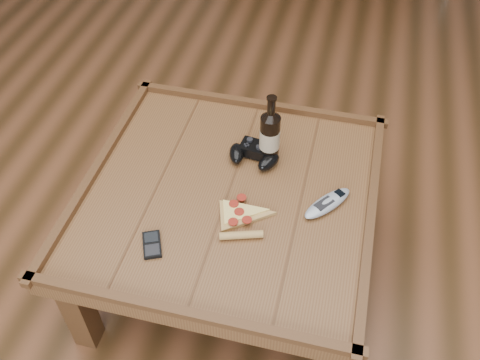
% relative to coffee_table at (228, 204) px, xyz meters
% --- Properties ---
extents(ground, '(6.00, 6.00, 0.00)m').
position_rel_coffee_table_xyz_m(ground, '(0.00, 0.00, -0.39)').
color(ground, '#3E2711').
rests_on(ground, ground).
extents(coffee_table, '(1.03, 1.03, 0.48)m').
position_rel_coffee_table_xyz_m(coffee_table, '(0.00, 0.00, 0.00)').
color(coffee_table, '#573218').
rests_on(coffee_table, ground).
extents(beer_bottle, '(0.07, 0.07, 0.28)m').
position_rel_coffee_table_xyz_m(beer_bottle, '(0.10, 0.20, 0.17)').
color(beer_bottle, black).
rests_on(beer_bottle, coffee_table).
extents(game_controller, '(0.21, 0.15, 0.06)m').
position_rel_coffee_table_xyz_m(game_controller, '(0.05, 0.18, 0.09)').
color(game_controller, black).
rests_on(game_controller, coffee_table).
extents(pizza_slice, '(0.22, 0.29, 0.03)m').
position_rel_coffee_table_xyz_m(pizza_slice, '(0.07, -0.10, 0.07)').
color(pizza_slice, tan).
rests_on(pizza_slice, coffee_table).
extents(smartphone, '(0.09, 0.12, 0.01)m').
position_rel_coffee_table_xyz_m(smartphone, '(-0.18, -0.28, 0.07)').
color(smartphone, black).
rests_on(smartphone, coffee_table).
extents(remote_control, '(0.17, 0.20, 0.03)m').
position_rel_coffee_table_xyz_m(remote_control, '(0.34, 0.02, 0.07)').
color(remote_control, '#979EA4').
rests_on(remote_control, coffee_table).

